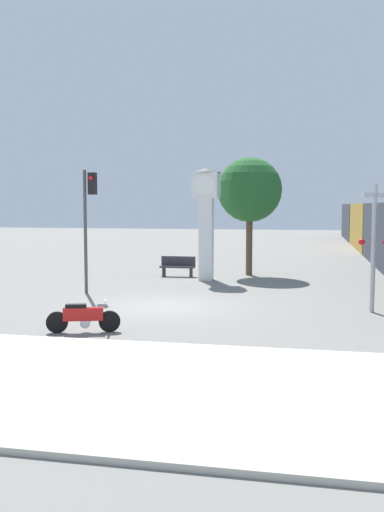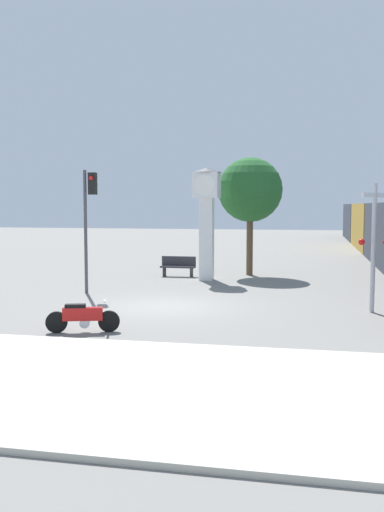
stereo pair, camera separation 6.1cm
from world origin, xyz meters
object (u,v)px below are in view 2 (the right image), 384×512
(traffic_light, at_px, (89,209))
(bench, at_px, (178,266))
(motorcycle, at_px, (83,317))
(street_tree, at_px, (250,190))
(clock_tower, at_px, (207,206))
(railroad_crossing_signal, at_px, (374,243))

(traffic_light, relative_size, bench, 2.84)
(motorcycle, height_order, street_tree, street_tree)
(traffic_light, height_order, bench, traffic_light)
(clock_tower, distance_m, railroad_crossing_signal, 9.10)
(traffic_light, distance_m, bench, 6.50)
(street_tree, bearing_deg, railroad_crossing_signal, -61.74)
(railroad_crossing_signal, bearing_deg, clock_tower, 134.27)
(clock_tower, height_order, railroad_crossing_signal, clock_tower)
(traffic_light, bearing_deg, railroad_crossing_signal, -10.63)
(motorcycle, bearing_deg, bench, 74.20)
(clock_tower, relative_size, traffic_light, 1.07)
(motorcycle, distance_m, railroad_crossing_signal, 8.92)
(bench, bearing_deg, railroad_crossing_signal, -43.59)
(clock_tower, relative_size, street_tree, 0.89)
(traffic_light, height_order, railroad_crossing_signal, traffic_light)
(bench, bearing_deg, traffic_light, -110.32)
(traffic_light, xyz_separation_m, street_tree, (5.22, 6.80, 0.85))
(street_tree, bearing_deg, clock_tower, -127.11)
(street_tree, xyz_separation_m, bench, (-3.15, -1.22, -3.47))
(traffic_light, xyz_separation_m, railroad_crossing_signal, (9.87, -1.85, -0.98))
(motorcycle, xyz_separation_m, street_tree, (2.91, 13.05, 3.56))
(clock_tower, distance_m, bench, 3.27)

